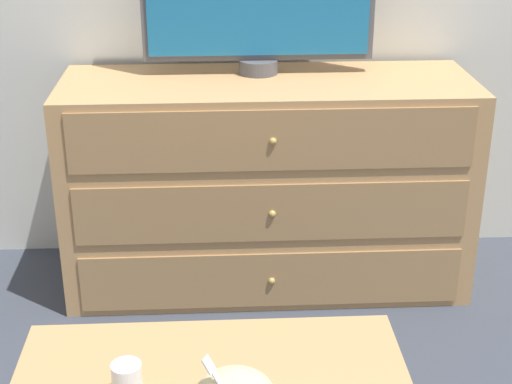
{
  "coord_description": "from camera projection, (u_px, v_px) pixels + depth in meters",
  "views": [
    {
      "loc": [
        -0.32,
        -2.89,
        1.5
      ],
      "look_at": [
        -0.23,
        -1.21,
        0.77
      ],
      "focal_mm": 55.0,
      "sensor_mm": 36.0,
      "label": 1
    }
  ],
  "objects": [
    {
      "name": "dresser",
      "position": [
        267.0,
        184.0,
        2.85
      ],
      "size": [
        1.44,
        0.52,
        0.77
      ],
      "color": "tan",
      "rests_on": "ground_plane"
    },
    {
      "name": "drink_cup",
      "position": [
        127.0,
        383.0,
        1.72
      ],
      "size": [
        0.07,
        0.07,
        0.09
      ],
      "color": "beige",
      "rests_on": "coffee_table"
    },
    {
      "name": "ground_plane",
      "position": [
        296.0,
        242.0,
        3.27
      ],
      "size": [
        12.0,
        12.0,
        0.0
      ],
      "primitive_type": "plane",
      "color": "#383D47"
    }
  ]
}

